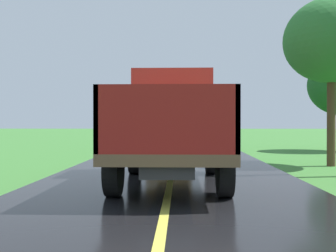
% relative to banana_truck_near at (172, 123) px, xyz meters
% --- Properties ---
extents(banana_truck_near, '(2.38, 5.82, 2.80)m').
position_rel_banana_truck_near_xyz_m(banana_truck_near, '(0.00, 0.00, 0.00)').
color(banana_truck_near, '#2D2D30').
rests_on(banana_truck_near, road_surface).
extents(banana_truck_far, '(2.38, 5.81, 2.80)m').
position_rel_banana_truck_near_xyz_m(banana_truck_far, '(-0.36, 13.27, 0.00)').
color(banana_truck_far, '#2D2D30').
rests_on(banana_truck_far, road_surface).
extents(roadside_tree_mid_right, '(3.21, 3.21, 5.72)m').
position_rel_banana_truck_near_xyz_m(roadside_tree_mid_right, '(5.33, 3.66, 2.78)').
color(roadside_tree_mid_right, '#4C3823').
rests_on(roadside_tree_mid_right, ground).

